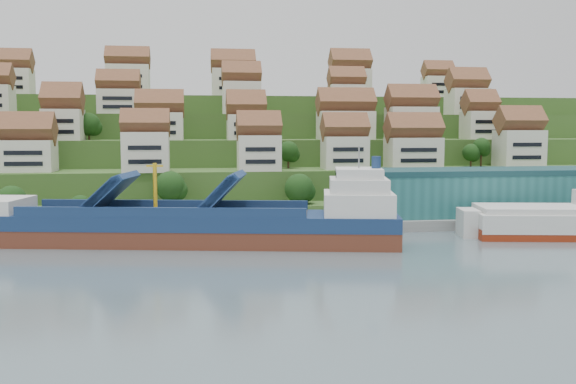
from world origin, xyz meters
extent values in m
plane|color=slate|center=(0.00, 0.00, 0.00)|extent=(300.00, 300.00, 0.00)
cube|color=gray|center=(20.00, 15.00, 1.10)|extent=(180.00, 14.00, 2.20)
cube|color=#2D4C1E|center=(0.00, 86.00, 2.00)|extent=(260.00, 128.00, 4.00)
cube|color=#2D4C1E|center=(0.00, 91.00, 5.50)|extent=(260.00, 118.00, 11.00)
cube|color=#2D4C1E|center=(0.00, 99.00, 9.00)|extent=(260.00, 102.00, 18.00)
cube|color=#2D4C1E|center=(0.00, 107.00, 12.50)|extent=(260.00, 86.00, 25.00)
cube|color=#2D4C1E|center=(0.00, 116.00, 15.50)|extent=(260.00, 68.00, 31.00)
cube|color=silver|center=(-51.32, 40.49, 14.66)|extent=(11.95, 8.57, 7.32)
cube|color=silver|center=(-24.04, 34.96, 15.61)|extent=(10.52, 7.03, 9.21)
cube|color=silver|center=(2.16, 35.86, 15.20)|extent=(9.97, 7.62, 8.39)
cube|color=silver|center=(23.91, 39.52, 15.01)|extent=(10.80, 7.73, 8.03)
cube|color=silver|center=(41.71, 39.77, 14.84)|extent=(13.20, 8.26, 7.68)
cube|color=silver|center=(70.85, 40.96, 15.77)|extent=(11.14, 8.31, 9.54)
cube|color=silver|center=(-45.72, 53.93, 21.90)|extent=(9.43, 8.98, 7.81)
cube|color=silver|center=(-21.70, 54.57, 21.53)|extent=(11.87, 7.90, 7.07)
cube|color=silver|center=(0.62, 53.62, 21.29)|extent=(9.83, 8.56, 6.59)
cube|color=silver|center=(28.00, 55.84, 21.82)|extent=(14.85, 8.36, 7.64)
cube|color=silver|center=(46.16, 54.43, 22.40)|extent=(13.09, 8.18, 8.81)
cube|color=silver|center=(66.55, 55.52, 21.89)|extent=(8.73, 8.04, 7.78)
cube|color=silver|center=(-33.57, 69.19, 28.40)|extent=(11.30, 7.30, 6.79)
cube|color=silver|center=(0.67, 69.71, 29.63)|extent=(10.65, 7.79, 9.25)
cube|color=silver|center=(31.68, 70.51, 29.35)|extent=(10.20, 7.14, 8.71)
cube|color=silver|center=(69.44, 70.96, 28.99)|extent=(11.43, 8.47, 7.97)
cube|color=silver|center=(-66.77, 88.37, 34.84)|extent=(11.74, 8.03, 7.69)
cube|color=silver|center=(-32.84, 89.46, 35.72)|extent=(12.84, 7.51, 9.44)
cube|color=silver|center=(-0.56, 87.62, 35.22)|extent=(13.14, 8.15, 8.43)
cube|color=silver|center=(36.91, 87.53, 35.40)|extent=(12.38, 8.73, 8.79)
cube|color=silver|center=(68.37, 92.22, 34.63)|extent=(9.66, 7.05, 7.27)
ellipsoid|color=#1C4216|center=(10.27, 26.11, 7.56)|extent=(6.66, 6.66, 6.66)
ellipsoid|color=#1C4216|center=(-18.38, 26.29, 8.43)|extent=(6.63, 6.63, 6.63)
ellipsoid|color=#1C4216|center=(58.66, 43.11, 14.75)|extent=(4.55, 4.55, 4.55)
ellipsoid|color=#1C4216|center=(61.47, 43.11, 16.36)|extent=(4.49, 4.49, 4.49)
ellipsoid|color=#1C4216|center=(10.41, 43.66, 15.27)|extent=(5.19, 5.19, 5.19)
ellipsoid|color=#1C4216|center=(45.13, 59.83, 24.12)|extent=(4.61, 4.61, 4.61)
ellipsoid|color=#1C4216|center=(-49.85, 59.38, 22.11)|extent=(6.25, 6.25, 6.25)
ellipsoid|color=#1C4216|center=(-40.16, 57.97, 22.09)|extent=(6.00, 6.00, 6.00)
ellipsoid|color=#1C4216|center=(31.56, 75.94, 29.31)|extent=(4.26, 4.26, 4.26)
ellipsoid|color=#1C4216|center=(37.16, 73.97, 28.93)|extent=(4.15, 4.15, 4.15)
ellipsoid|color=#1C4216|center=(-49.60, 19.00, 6.59)|extent=(6.06, 6.06, 6.06)
ellipsoid|color=#1C4216|center=(-36.28, 19.00, 5.30)|extent=(4.35, 4.35, 4.35)
cube|color=#276B6B|center=(52.00, 17.00, 7.20)|extent=(60.00, 15.00, 10.00)
cylinder|color=gray|center=(18.00, 10.00, 6.20)|extent=(0.16, 0.16, 8.00)
cube|color=maroon|center=(18.60, 10.00, 9.80)|extent=(1.20, 0.05, 0.80)
cube|color=brown|center=(-16.17, 1.36, 1.00)|extent=(80.54, 27.46, 5.11)
cube|color=navy|center=(-16.17, 1.36, 4.39)|extent=(80.56, 27.58, 2.66)
cube|color=#262628|center=(-18.17, 1.76, 5.72)|extent=(52.12, 20.12, 0.31)
cube|color=navy|center=(-29.19, 3.93, 9.19)|extent=(9.69, 12.55, 7.06)
cube|color=navy|center=(-9.15, -0.03, 9.19)|extent=(9.32, 12.47, 7.46)
cylinder|color=yellow|center=(-20.17, 2.15, 10.21)|extent=(0.84, 0.84, 9.19)
cube|color=silver|center=(15.90, -4.97, 7.66)|extent=(14.28, 13.80, 4.09)
cube|color=silver|center=(15.90, -4.97, 10.93)|extent=(12.04, 12.20, 2.55)
cube|color=silver|center=(15.90, -4.97, 13.07)|extent=(9.80, 10.60, 1.84)
cylinder|color=navy|center=(18.91, -5.57, 15.02)|extent=(1.92, 1.92, 2.25)
cube|color=maroon|center=(57.35, -1.38, 0.67)|extent=(35.08, 17.96, 2.90)
cube|color=silver|center=(57.35, -1.38, 3.12)|extent=(35.10, 18.08, 3.57)
cube|color=silver|center=(57.35, -1.38, 5.35)|extent=(33.22, 16.46, 1.34)
camera|label=1|loc=(-13.19, -115.81, 21.14)|focal=40.00mm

